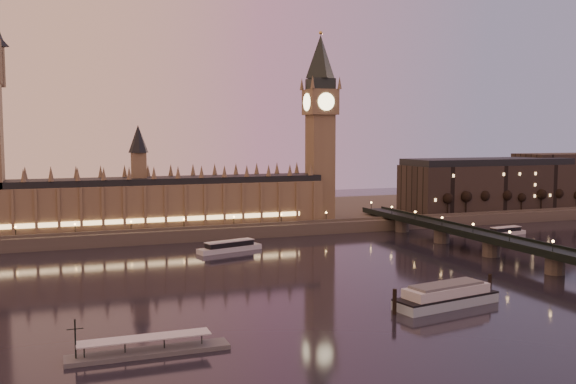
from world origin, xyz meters
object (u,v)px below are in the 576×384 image
object	(u,v)px
cruise_boat_a	(230,247)
cruise_boat_b	(506,231)
pontoon_pier	(148,350)
moored_barge	(446,296)

from	to	relation	value
cruise_boat_a	cruise_boat_b	world-z (taller)	cruise_boat_a
cruise_boat_a	cruise_boat_b	size ratio (longest dim) A/B	1.32
pontoon_pier	cruise_boat_b	bearing A→B (deg)	30.85
cruise_boat_b	pontoon_pier	size ratio (longest dim) A/B	0.61
cruise_boat_b	pontoon_pier	bearing A→B (deg)	-155.44
cruise_boat_a	moored_barge	xyz separation A→B (m)	(39.05, -113.79, 1.03)
cruise_boat_a	cruise_boat_b	distance (m)	150.42
cruise_boat_a	pontoon_pier	distance (m)	137.65
cruise_boat_b	pontoon_pier	world-z (taller)	pontoon_pier
cruise_boat_b	moored_barge	xyz separation A→B (m)	(-111.31, -109.71, 1.30)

